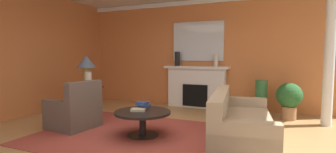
% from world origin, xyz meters
% --- Properties ---
extents(ground_plane, '(8.80, 8.80, 0.00)m').
position_xyz_m(ground_plane, '(0.00, 0.00, 0.00)').
color(ground_plane, tan).
extents(wall_fireplace, '(7.37, 0.12, 3.00)m').
position_xyz_m(wall_fireplace, '(0.00, 3.19, 1.50)').
color(wall_fireplace, '#CC723D').
rests_on(wall_fireplace, ground_plane).
extents(wall_window, '(0.12, 6.86, 3.00)m').
position_xyz_m(wall_window, '(-3.45, 0.30, 1.50)').
color(wall_window, '#CC723D').
rests_on(wall_window, ground_plane).
extents(crown_moulding, '(7.37, 0.08, 0.12)m').
position_xyz_m(crown_moulding, '(0.00, 3.11, 2.92)').
color(crown_moulding, white).
extents(area_rug, '(3.78, 2.67, 0.01)m').
position_xyz_m(area_rug, '(-0.10, 0.13, 0.01)').
color(area_rug, '#993D33').
rests_on(area_rug, ground_plane).
extents(fireplace, '(1.80, 0.35, 1.15)m').
position_xyz_m(fireplace, '(0.03, 2.98, 0.54)').
color(fireplace, white).
rests_on(fireplace, ground_plane).
extents(mantel_mirror, '(1.44, 0.04, 1.08)m').
position_xyz_m(mantel_mirror, '(0.03, 3.10, 1.84)').
color(mantel_mirror, silver).
extents(sofa, '(1.16, 2.20, 0.85)m').
position_xyz_m(sofa, '(1.53, 0.37, 0.30)').
color(sofa, tan).
rests_on(sofa, ground_plane).
extents(armchair_near_window, '(0.88, 0.88, 0.95)m').
position_xyz_m(armchair_near_window, '(-1.58, 0.03, 0.31)').
color(armchair_near_window, brown).
rests_on(armchair_near_window, ground_plane).
extents(coffee_table, '(1.00, 1.00, 0.45)m').
position_xyz_m(coffee_table, '(-0.10, 0.13, 0.34)').
color(coffee_table, black).
rests_on(coffee_table, ground_plane).
extents(side_table, '(0.56, 0.56, 0.70)m').
position_xyz_m(side_table, '(-2.10, 1.00, 0.40)').
color(side_table, black).
rests_on(side_table, ground_plane).
extents(table_lamp, '(0.44, 0.44, 0.75)m').
position_xyz_m(table_lamp, '(-2.10, 1.00, 1.22)').
color(table_lamp, '#B28E38').
rests_on(table_lamp, side_table).
extents(vase_tall_corner, '(0.28, 0.28, 0.85)m').
position_xyz_m(vase_tall_corner, '(1.74, 2.68, 0.42)').
color(vase_tall_corner, '#33703D').
rests_on(vase_tall_corner, ground_plane).
extents(vase_mantel_right, '(0.11, 0.11, 0.32)m').
position_xyz_m(vase_mantel_right, '(0.58, 2.93, 1.31)').
color(vase_mantel_right, beige).
rests_on(vase_mantel_right, fireplace).
extents(vase_on_side_table, '(0.15, 0.15, 0.36)m').
position_xyz_m(vase_on_side_table, '(-1.95, 0.88, 0.88)').
color(vase_on_side_table, beige).
rests_on(vase_on_side_table, side_table).
extents(vase_mantel_left, '(0.15, 0.15, 0.40)m').
position_xyz_m(vase_mantel_left, '(-0.52, 2.93, 1.35)').
color(vase_mantel_left, black).
rests_on(vase_mantel_left, fireplace).
extents(book_red_cover, '(0.30, 0.26, 0.04)m').
position_xyz_m(book_red_cover, '(-0.19, 0.13, 0.47)').
color(book_red_cover, tan).
rests_on(book_red_cover, coffee_table).
extents(book_art_folio, '(0.24, 0.20, 0.04)m').
position_xyz_m(book_art_folio, '(-0.16, 0.29, 0.51)').
color(book_art_folio, navy).
rests_on(book_art_folio, coffee_table).
extents(book_small_novel, '(0.19, 0.18, 0.06)m').
position_xyz_m(book_small_novel, '(-0.19, 0.26, 0.56)').
color(book_small_novel, navy).
rests_on(book_small_novel, coffee_table).
extents(potted_plant, '(0.56, 0.56, 0.83)m').
position_xyz_m(potted_plant, '(2.34, 2.46, 0.49)').
color(potted_plant, '#A8754C').
rests_on(potted_plant, ground_plane).
extents(column_white, '(0.20, 0.20, 3.00)m').
position_xyz_m(column_white, '(3.04, 2.23, 1.50)').
color(column_white, white).
rests_on(column_white, ground_plane).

